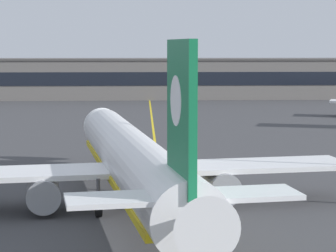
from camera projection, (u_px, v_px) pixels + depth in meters
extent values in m
plane|color=#3D3D3F|center=(176.00, 250.00, 38.88)|extent=(400.00, 400.00, 0.00)
cube|color=yellow|center=(157.00, 162.00, 68.64)|extent=(2.92, 179.99, 0.01)
cylinder|color=white|center=(132.00, 159.00, 48.57)|extent=(9.03, 36.17, 3.80)
cone|color=white|center=(103.00, 128.00, 67.37)|extent=(3.95, 3.10, 3.61)
cone|color=white|center=(199.00, 222.00, 29.62)|extent=(3.23, 3.19, 2.85)
cube|color=gold|center=(133.00, 174.00, 48.69)|extent=(8.53, 33.31, 0.44)
cube|color=black|center=(105.00, 123.00, 65.44)|extent=(2.98, 1.51, 0.60)
cube|color=white|center=(131.00, 170.00, 49.25)|extent=(32.36, 9.43, 0.36)
cylinder|color=gray|center=(43.00, 193.00, 47.20)|extent=(2.80, 3.90, 2.30)
cylinder|color=black|center=(42.00, 188.00, 49.01)|extent=(1.96, 0.46, 1.95)
cylinder|color=gray|center=(220.00, 186.00, 49.62)|extent=(2.80, 3.90, 2.30)
cylinder|color=black|center=(213.00, 181.00, 51.42)|extent=(1.96, 0.46, 1.95)
cube|color=#147042|center=(181.00, 116.00, 32.66)|extent=(1.10, 4.81, 7.20)
cylinder|color=white|center=(180.00, 101.00, 32.87)|extent=(0.79, 2.44, 2.40)
cube|color=white|center=(184.00, 196.00, 32.49)|extent=(11.29, 4.38, 0.24)
cylinder|color=#4C4C51|center=(109.00, 156.00, 62.92)|extent=(0.24, 0.24, 1.60)
cylinder|color=black|center=(109.00, 167.00, 63.04)|extent=(0.53, 0.95, 0.90)
cylinder|color=#4C4C51|center=(98.00, 191.00, 46.31)|extent=(0.24, 0.24, 1.60)
cylinder|color=black|center=(99.00, 207.00, 46.44)|extent=(0.59, 1.34, 1.30)
cylinder|color=#4C4C51|center=(175.00, 188.00, 47.32)|extent=(0.24, 0.24, 1.60)
cylinder|color=black|center=(175.00, 204.00, 47.45)|extent=(0.59, 1.34, 1.30)
cone|color=orange|center=(149.00, 165.00, 64.98)|extent=(0.36, 0.36, 0.55)
cylinder|color=white|center=(149.00, 165.00, 64.98)|extent=(0.23, 0.23, 0.07)
cube|color=orange|center=(149.00, 168.00, 65.01)|extent=(0.44, 0.44, 0.03)
cube|color=slate|center=(125.00, 79.00, 151.10)|extent=(114.08, 12.00, 8.29)
cube|color=black|center=(124.00, 79.00, 145.05)|extent=(109.52, 0.12, 2.80)
cube|color=#4E4A47|center=(125.00, 59.00, 150.60)|extent=(114.48, 12.40, 0.40)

